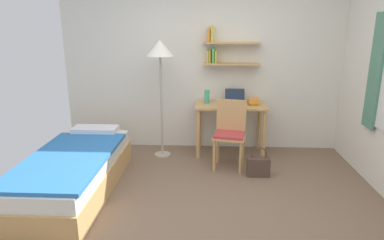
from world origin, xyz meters
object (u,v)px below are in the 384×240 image
at_px(laptop, 235,100).
at_px(desk_chair, 230,131).
at_px(water_bottle, 207,97).
at_px(desk, 230,114).
at_px(bed, 75,172).
at_px(book_stack, 254,101).
at_px(standing_lamp, 160,55).
at_px(handbag, 258,166).

bearing_deg(laptop, desk_chair, -99.52).
bearing_deg(water_bottle, desk, -7.52).
distance_m(bed, water_bottle, 2.13).
distance_m(laptop, book_stack, 0.28).
height_order(desk, standing_lamp, standing_lamp).
height_order(desk_chair, book_stack, desk_chair).
relative_size(desk, water_bottle, 5.11).
distance_m(desk_chair, handbag, 0.59).
distance_m(desk, laptop, 0.23).
distance_m(desk_chair, standing_lamp, 1.42).
bearing_deg(water_bottle, standing_lamp, -164.32).
distance_m(desk, desk_chair, 0.51).
relative_size(water_bottle, handbag, 0.51).
bearing_deg(desk_chair, book_stack, 54.58).
relative_size(desk_chair, water_bottle, 4.53).
relative_size(bed, desk_chair, 2.25).
bearing_deg(desk_chair, laptop, 80.48).
height_order(laptop, water_bottle, laptop).
xyz_separation_m(desk, desk_chair, (-0.03, -0.50, -0.11)).
relative_size(desk, desk_chair, 1.13).
bearing_deg(desk_chair, water_bottle, 120.07).
distance_m(standing_lamp, book_stack, 1.51).
relative_size(laptop, book_stack, 1.21).
bearing_deg(standing_lamp, desk, 7.79).
bearing_deg(desk_chair, handbag, -39.32).
xyz_separation_m(bed, standing_lamp, (0.87, 1.17, 1.24)).
distance_m(bed, desk, 2.31).
bearing_deg(book_stack, desk, -176.60).
relative_size(book_stack, handbag, 0.62).
xyz_separation_m(desk, water_bottle, (-0.35, 0.05, 0.25)).
relative_size(desk_chair, standing_lamp, 0.54).
distance_m(bed, laptop, 2.45).
xyz_separation_m(bed, water_bottle, (1.52, 1.35, 0.62)).
distance_m(laptop, water_bottle, 0.42).
xyz_separation_m(bed, desk, (1.87, 1.30, 0.37)).
height_order(desk_chair, standing_lamp, standing_lamp).
bearing_deg(desk, desk_chair, -93.89).
distance_m(bed, standing_lamp, 1.91).
relative_size(desk, laptop, 3.50).
xyz_separation_m(laptop, water_bottle, (-0.41, -0.04, 0.05)).
bearing_deg(bed, book_stack, 30.94).
bearing_deg(book_stack, desk_chair, -125.42).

